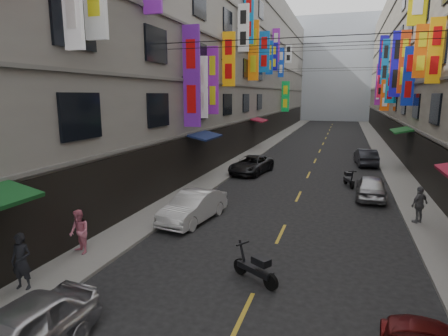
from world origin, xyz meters
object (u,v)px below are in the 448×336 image
Objects in this scene: car_left_far at (251,165)px; pedestrian_rfar at (419,205)px; scooter_crossing at (256,268)px; pedestrian_lfar at (79,232)px; car_left_mid at (193,207)px; car_right_far at (366,157)px; pedestrian_lnear at (21,261)px; car_right_mid at (371,187)px; scooter_far_right at (349,179)px.

car_left_far is 12.70m from pedestrian_rfar.
pedestrian_lfar reaches higher than scooter_crossing.
car_right_far is at bearing 73.15° from car_left_mid.
pedestrian_lnear reaches higher than car_right_far.
car_right_mid reaches higher than car_left_far.
car_left_far is 2.74× the size of pedestrian_lnear.
pedestrian_lfar reaches higher than car_right_mid.
car_left_mid is 10.10m from car_right_mid.
car_left_mid reaches higher than car_right_mid.
car_left_far is (-3.92, 15.50, 0.18)m from scooter_crossing.
scooter_far_right is 0.43× the size of car_right_far.
scooter_far_right is 16.33m from pedestrian_lfar.
pedestrian_rfar reaches higher than scooter_far_right.
car_right_far is (1.34, 7.80, 0.23)m from scooter_far_right.
car_left_far is 1.11× the size of car_right_far.
pedestrian_lfar is (-0.06, 2.52, -0.04)m from pedestrian_lnear.
scooter_far_right is at bearing 49.90° from pedestrian_lnear.
car_left_far is (-6.66, 1.96, 0.18)m from scooter_far_right.
pedestrian_rfar is (2.82, -6.48, 0.49)m from scooter_far_right.
scooter_far_right is at bearing 74.69° from car_right_far.
scooter_far_right is at bearing 20.67° from scooter_crossing.
scooter_crossing is at bearing 7.60° from pedestrian_rfar.
scooter_far_right is at bearing -110.61° from pedestrian_rfar.
scooter_crossing is 15.99m from car_left_far.
car_right_far is at bearing 91.49° from pedestrian_lfar.
pedestrian_rfar is (11.76, 9.66, -0.01)m from pedestrian_lnear.
pedestrian_lnear is 1.05× the size of pedestrian_lfar.
scooter_crossing is 21.73m from car_right_far.
pedestrian_rfar reaches higher than car_left_mid.
pedestrian_lnear reaches higher than scooter_far_right.
car_left_mid is at bearing 61.35° from pedestrian_lnear.
pedestrian_rfar reaches higher than car_right_mid.
car_left_mid is 10.90m from car_left_far.
car_right_far is (8.00, 5.84, 0.04)m from car_left_far.
pedestrian_lnear is (-10.27, -23.94, 0.27)m from car_right_far.
scooter_far_right is at bearing 83.81° from pedestrian_lfar.
pedestrian_rfar is at bearing -6.13° from scooter_crossing.
car_left_far is (0.00, 10.90, -0.04)m from car_left_mid.
car_left_mid and car_right_far have the same top height.
car_right_far is (8.00, 16.74, 0.00)m from car_left_mid.
pedestrian_rfar reaches higher than car_right_far.
pedestrian_lnear is at bearing 44.33° from scooter_far_right.
car_left_far is 18.24m from pedestrian_lnear.
pedestrian_rfar reaches higher than car_left_far.
car_right_far is (0.20, 10.32, 0.01)m from car_right_mid.
scooter_far_right is 2.78m from car_right_mid.
scooter_far_right is at bearing -7.37° from car_left_far.
car_right_mid is at bearing 48.15° from car_left_mid.
pedestrian_rfar is (9.48, 2.46, 0.26)m from car_left_mid.
car_right_far is at bearing 21.30° from scooter_crossing.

